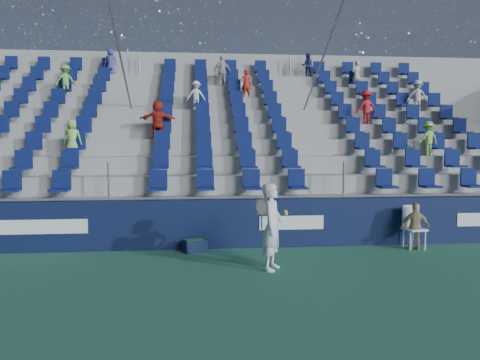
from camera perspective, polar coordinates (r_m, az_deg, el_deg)
ground at (r=8.66m, az=0.51°, el=-12.75°), size 70.00×70.00×0.00m
sponsor_wall at (r=11.58m, az=-1.15°, el=-5.31°), size 24.00×0.32×1.20m
grandstand at (r=16.50m, az=-2.55°, el=2.96°), size 24.00×8.17×6.63m
tennis_player at (r=9.53m, az=3.94°, el=-5.69°), size 0.73×0.76×1.77m
line_judge_chair at (r=12.28m, az=20.28°, el=-5.02°), size 0.54×0.55×1.06m
line_judge at (r=12.14m, az=20.60°, el=-5.30°), size 0.71×0.42×1.13m
ball_bin at (r=11.24m, az=-5.54°, el=-7.90°), size 0.62×0.52×0.30m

